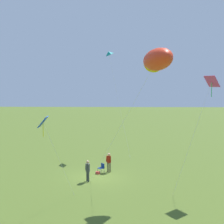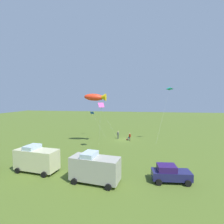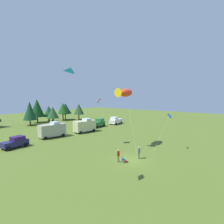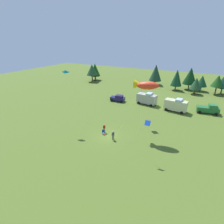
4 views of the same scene
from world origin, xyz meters
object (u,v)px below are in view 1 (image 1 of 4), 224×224
at_px(folding_chair, 102,167).
at_px(kite_diamond_rainbow, 211,84).
at_px(kite_diamond_blue, 44,124).
at_px(kite_large_fish, 157,60).
at_px(backpack_on_grass, 98,173).
at_px(person_spectator, 109,161).
at_px(kite_delta_teal, 108,54).
at_px(person_kite_flyer, 88,169).

distance_m(folding_chair, kite_diamond_rainbow, 11.94).
distance_m(kite_diamond_rainbow, kite_diamond_blue, 12.23).
bearing_deg(kite_large_fish, backpack_on_grass, -143.58).
bearing_deg(kite_diamond_rainbow, person_spectator, -121.40).
relative_size(folding_chair, backpack_on_grass, 2.56).
bearing_deg(kite_delta_teal, person_kite_flyer, -6.38).
bearing_deg(kite_diamond_blue, kite_large_fish, 111.67).
distance_m(person_spectator, kite_large_fish, 11.26).
relative_size(person_kite_flyer, backpack_on_grass, 5.44).
distance_m(folding_chair, kite_diamond_blue, 10.82).
relative_size(folding_chair, kite_large_fish, 0.08).
relative_size(folding_chair, kite_delta_teal, 0.07).
bearing_deg(person_kite_flyer, kite_large_fish, 107.56).
relative_size(kite_delta_teal, kite_diamond_rainbow, 1.37).
height_order(folding_chair, person_spectator, person_spectator).
xyz_separation_m(kite_large_fish, kite_diamond_blue, (2.74, -6.88, -3.94)).
distance_m(kite_large_fish, kite_delta_teal, 15.32).
xyz_separation_m(folding_chair, kite_large_fish, (6.42, 4.08, 8.98)).
distance_m(person_kite_flyer, person_spectator, 3.22).
relative_size(backpack_on_grass, kite_delta_teal, 0.03).
bearing_deg(backpack_on_grass, folding_chair, 147.29).
bearing_deg(kite_diamond_blue, kite_delta_teal, 170.04).
height_order(person_kite_flyer, folding_chair, person_kite_flyer).
bearing_deg(person_kite_flyer, kite_diamond_blue, 38.95).
distance_m(folding_chair, person_spectator, 0.87).
relative_size(person_spectator, kite_diamond_blue, 0.29).
relative_size(kite_large_fish, kite_diamond_rainbow, 1.21).
distance_m(backpack_on_grass, kite_diamond_blue, 10.53).
height_order(person_kite_flyer, person_spectator, same).
bearing_deg(person_spectator, person_kite_flyer, -0.20).
height_order(backpack_on_grass, kite_diamond_rainbow, kite_diamond_rainbow).
height_order(person_spectator, backpack_on_grass, person_spectator).
distance_m(kite_large_fish, kite_diamond_rainbow, 4.85).
distance_m(kite_delta_teal, kite_diamond_rainbow, 15.40).
xyz_separation_m(person_spectator, backpack_on_grass, (0.66, -0.96, -0.91)).
bearing_deg(kite_delta_teal, kite_diamond_blue, -9.96).
height_order(kite_large_fish, kite_diamond_blue, kite_large_fish).
bearing_deg(kite_large_fish, person_spectator, -152.56).
relative_size(person_kite_flyer, person_spectator, 1.00).
bearing_deg(folding_chair, kite_large_fish, 84.08).
bearing_deg(person_spectator, kite_diamond_blue, 9.39).
distance_m(person_spectator, kite_delta_teal, 13.10).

